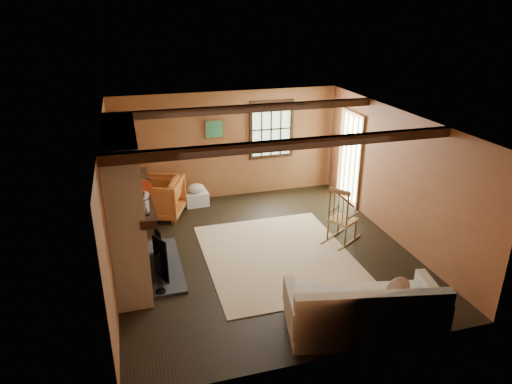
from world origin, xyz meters
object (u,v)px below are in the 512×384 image
object	(u,v)px
sofa	(364,313)
armchair	(160,198)
rocking_chair	(342,219)
laundry_basket	(196,199)
fireplace	(128,210)

from	to	relation	value
sofa	armchair	xyz separation A→B (m)	(-2.29, 4.45, 0.12)
rocking_chair	laundry_basket	xyz separation A→B (m)	(-2.31, 2.39, -0.31)
fireplace	rocking_chair	bearing A→B (deg)	0.25
fireplace	laundry_basket	xyz separation A→B (m)	(1.41, 2.41, -0.95)
fireplace	rocking_chair	distance (m)	3.78
rocking_chair	sofa	bearing A→B (deg)	127.84
fireplace	sofa	world-z (taller)	fireplace
laundry_basket	armchair	world-z (taller)	armchair
rocking_chair	armchair	xyz separation A→B (m)	(-3.12, 2.03, -0.05)
fireplace	laundry_basket	bearing A→B (deg)	59.60
rocking_chair	armchair	distance (m)	3.72
sofa	laundry_basket	bearing A→B (deg)	118.44
laundry_basket	rocking_chair	bearing A→B (deg)	-46.03
rocking_chair	sofa	world-z (taller)	rocking_chair
laundry_basket	armchair	xyz separation A→B (m)	(-0.81, -0.36, 0.26)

